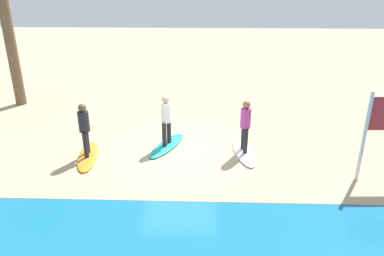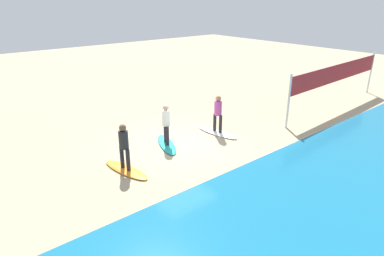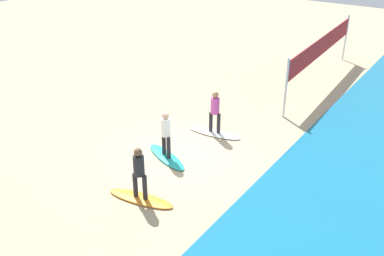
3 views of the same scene
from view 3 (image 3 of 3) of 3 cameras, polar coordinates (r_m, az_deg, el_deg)
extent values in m
plane|color=tan|center=(15.37, -1.64, -3.48)|extent=(60.00, 60.00, 0.00)
ellipsoid|color=white|center=(16.75, 2.91, -0.65)|extent=(0.82, 2.15, 0.09)
cylinder|color=#232328|center=(16.50, 3.45, 0.58)|extent=(0.14, 0.14, 0.78)
cylinder|color=#232328|center=(16.61, 2.44, 0.80)|extent=(0.14, 0.14, 0.78)
cylinder|color=#B74293|center=(16.26, 3.00, 2.91)|extent=(0.32, 0.32, 0.62)
sphere|color=#9E704C|center=(16.10, 3.03, 4.31)|extent=(0.24, 0.24, 0.24)
ellipsoid|color=teal|center=(15.18, -3.30, -3.74)|extent=(1.32, 2.15, 0.09)
cylinder|color=#232328|center=(14.84, -3.03, -2.55)|extent=(0.14, 0.14, 0.78)
cylinder|color=#232328|center=(15.09, -3.65, -2.06)|extent=(0.14, 0.14, 0.78)
cylinder|color=white|center=(14.64, -3.41, 0.10)|extent=(0.32, 0.32, 0.62)
sphere|color=tan|center=(14.45, -3.46, 1.62)|extent=(0.24, 0.24, 0.24)
ellipsoid|color=orange|center=(13.20, -6.62, -9.03)|extent=(0.91, 2.17, 0.09)
cylinder|color=#232328|center=(12.89, -6.10, -7.64)|extent=(0.14, 0.14, 0.78)
cylinder|color=#232328|center=(13.03, -7.33, -7.29)|extent=(0.14, 0.14, 0.78)
cylinder|color=#262628|center=(12.58, -6.89, -4.82)|extent=(0.32, 0.32, 0.62)
sphere|color=brown|center=(12.36, -6.99, -3.11)|extent=(0.24, 0.24, 0.24)
cylinder|color=silver|center=(26.35, 19.21, 10.94)|extent=(0.10, 0.10, 2.50)
cylinder|color=silver|center=(18.06, 12.02, 5.06)|extent=(0.10, 0.10, 2.50)
cube|color=red|center=(21.96, 16.48, 10.17)|extent=(8.99, 0.44, 0.90)
camera|label=1|loc=(12.06, 46.91, 5.99)|focal=34.56mm
camera|label=2|loc=(4.24, 59.74, -16.94)|focal=31.73mm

